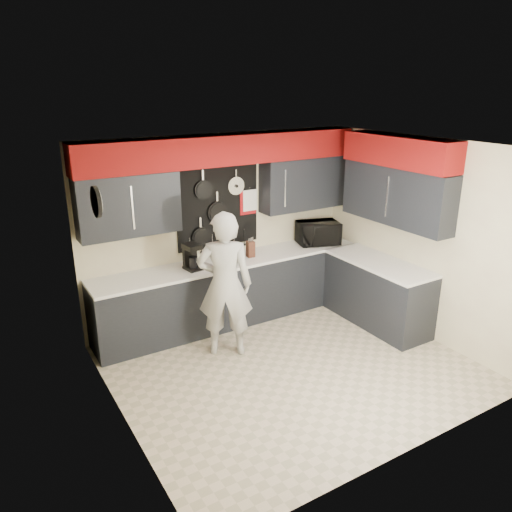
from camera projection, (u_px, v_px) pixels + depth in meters
ground at (291, 367)px, 5.98m from camera, size 4.00×4.00×0.00m
back_wall_assembly at (226, 179)px, 6.61m from camera, size 4.00×0.36×2.60m
right_wall_assembly at (400, 187)px, 6.46m from camera, size 0.36×3.50×2.60m
left_wall_assembly at (115, 300)px, 4.58m from camera, size 0.05×3.50×2.60m
base_cabinets at (274, 291)px, 6.98m from camera, size 3.95×2.20×0.92m
microwave at (318, 233)px, 7.48m from camera, size 0.70×0.57×0.33m
knife_block at (250, 249)px, 6.93m from camera, size 0.11×0.11×0.22m
utensil_crock at (224, 255)px, 6.77m from camera, size 0.14×0.14×0.18m
coffee_maker at (192, 256)px, 6.46m from camera, size 0.22×0.25×0.35m
person at (225, 285)px, 6.02m from camera, size 0.80×0.71×1.83m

